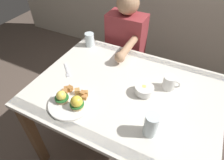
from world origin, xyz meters
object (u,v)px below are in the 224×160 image
object	(u,v)px
coffee_mug	(170,82)
water_glass_near	(151,126)
fruit_bowl	(144,90)
eggs_benedict_plate	(71,101)
fork	(67,71)
water_glass_far	(90,40)
dining_table	(125,100)
diner_person	(125,47)

from	to	relation	value
coffee_mug	water_glass_near	bearing A→B (deg)	-90.38
fruit_bowl	coffee_mug	distance (m)	0.17
eggs_benedict_plate	fork	size ratio (longest dim) A/B	2.14
eggs_benedict_plate	water_glass_near	size ratio (longest dim) A/B	1.95
fruit_bowl	water_glass_far	distance (m)	0.69
fruit_bowl	fork	size ratio (longest dim) A/B	0.95
dining_table	coffee_mug	distance (m)	0.32
fork	diner_person	world-z (taller)	diner_person
eggs_benedict_plate	diner_person	xyz separation A→B (m)	(-0.02, 0.86, -0.12)
fork	dining_table	bearing A→B (deg)	2.89
dining_table	fruit_bowl	xyz separation A→B (m)	(0.12, 0.02, 0.14)
water_glass_far	water_glass_near	bearing A→B (deg)	-39.13
dining_table	water_glass_near	xyz separation A→B (m)	(0.25, -0.24, 0.17)
water_glass_far	diner_person	distance (m)	0.36
fork	eggs_benedict_plate	bearing A→B (deg)	-48.33
fork	fruit_bowl	bearing A→B (deg)	4.19
fork	water_glass_far	distance (m)	0.38
coffee_mug	water_glass_far	size ratio (longest dim) A/B	1.00
coffee_mug	fork	distance (m)	0.72
fork	water_glass_near	size ratio (longest dim) A/B	0.91
eggs_benedict_plate	water_glass_near	bearing A→B (deg)	2.24
water_glass_near	water_glass_far	xyz separation A→B (m)	(-0.73, 0.59, -0.01)
water_glass_far	eggs_benedict_plate	bearing A→B (deg)	-68.35
fork	water_glass_near	xyz separation A→B (m)	(0.70, -0.22, 0.06)
fruit_bowl	water_glass_far	bearing A→B (deg)	151.17
fork	water_glass_far	world-z (taller)	water_glass_far
fruit_bowl	water_glass_near	size ratio (longest dim) A/B	0.87
dining_table	eggs_benedict_plate	world-z (taller)	eggs_benedict_plate
coffee_mug	water_glass_near	world-z (taller)	water_glass_near
fruit_bowl	water_glass_far	xyz separation A→B (m)	(-0.61, 0.33, 0.02)
dining_table	coffee_mug	world-z (taller)	coffee_mug
eggs_benedict_plate	diner_person	bearing A→B (deg)	91.54
coffee_mug	diner_person	world-z (taller)	diner_person
dining_table	diner_person	size ratio (longest dim) A/B	1.05
coffee_mug	fork	bearing A→B (deg)	-167.17
fork	water_glass_near	bearing A→B (deg)	-17.39
water_glass_near	diner_person	bearing A→B (deg)	121.22
water_glass_near	water_glass_far	world-z (taller)	water_glass_near
eggs_benedict_plate	water_glass_far	xyz separation A→B (m)	(-0.24, 0.61, 0.02)
dining_table	diner_person	world-z (taller)	diner_person
coffee_mug	fork	xyz separation A→B (m)	(-0.70, -0.16, -0.05)
dining_table	water_glass_near	size ratio (longest dim) A/B	8.68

